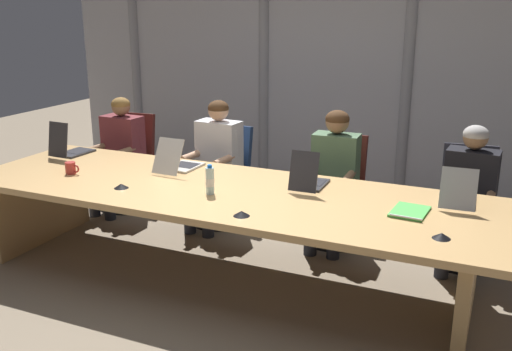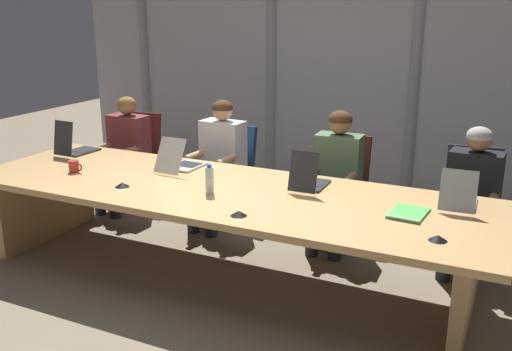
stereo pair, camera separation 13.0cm
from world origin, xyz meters
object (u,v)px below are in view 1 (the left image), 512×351
at_px(conference_mic_middle, 442,236).
at_px(conference_mic_left_side, 121,186).
at_px(water_bottle_primary, 210,181).
at_px(coffee_mug_near, 71,168).
at_px(laptop_center, 309,180).
at_px(laptop_left_mid, 179,163).
at_px(conference_mic_right_side, 242,213).
at_px(laptop_left_end, 70,149).
at_px(laptop_right_mid, 458,197).
at_px(person_left_mid, 215,156).
at_px(person_right_mid, 469,189).
at_px(person_left_end, 118,147).
at_px(person_center, 333,170).
at_px(office_chair_left_mid, 222,185).
at_px(spiral_notepad, 410,212).
at_px(office_chair_center, 336,201).
at_px(office_chair_right_mid, 465,218).
at_px(office_chair_left_end, 129,172).

bearing_deg(conference_mic_middle, conference_mic_left_side, 179.15).
bearing_deg(water_bottle_primary, coffee_mug_near, 179.97).
bearing_deg(laptop_center, laptop_left_mid, 87.42).
xyz_separation_m(laptop_left_mid, conference_mic_right_side, (0.94, -0.78, -0.04)).
relative_size(laptop_left_end, laptop_right_mid, 1.01).
height_order(laptop_left_mid, conference_mic_middle, laptop_left_mid).
relative_size(water_bottle_primary, conference_mic_right_side, 2.00).
xyz_separation_m(person_left_mid, person_right_mid, (2.26, -0.01, -0.03)).
xyz_separation_m(person_left_end, person_center, (2.26, 0.00, 0.02)).
xyz_separation_m(office_chair_left_mid, spiral_notepad, (1.95, -1.07, 0.38)).
bearing_deg(person_left_mid, person_right_mid, 93.85).
bearing_deg(spiral_notepad, water_bottle_primary, -168.24).
bearing_deg(laptop_left_end, conference_mic_right_side, -107.62).
bearing_deg(laptop_left_mid, coffee_mug_near, 123.59).
distance_m(office_chair_left_mid, office_chair_center, 1.15).
bearing_deg(office_chair_center, conference_mic_middle, 34.70).
distance_m(laptop_center, spiral_notepad, 0.83).
relative_size(office_chair_center, person_left_mid, 0.78).
bearing_deg(laptop_center, office_chair_right_mid, -54.15).
bearing_deg(office_chair_right_mid, laptop_left_mid, -75.90).
relative_size(person_right_mid, spiral_notepad, 3.57).
distance_m(laptop_right_mid, person_center, 1.24).
bearing_deg(laptop_right_mid, coffee_mug_near, 96.56).
bearing_deg(laptop_left_mid, conference_mic_left_side, 169.33).
bearing_deg(office_chair_left_end, person_center, 82.95).
xyz_separation_m(office_chair_right_mid, person_left_mid, (-2.24, -0.15, 0.33)).
bearing_deg(laptop_left_end, coffee_mug_near, -135.17).
xyz_separation_m(laptop_left_mid, coffee_mug_near, (-0.74, -0.46, -0.01)).
relative_size(office_chair_left_end, person_center, 0.80).
distance_m(office_chair_right_mid, person_center, 1.15).
height_order(person_left_end, conference_mic_right_side, person_left_end).
relative_size(office_chair_left_mid, conference_mic_left_side, 8.40).
relative_size(office_chair_right_mid, water_bottle_primary, 4.26).
bearing_deg(person_left_mid, laptop_left_end, -57.38).
bearing_deg(office_chair_right_mid, office_chair_left_mid, -95.52).
relative_size(person_left_end, person_left_mid, 0.96).
bearing_deg(spiral_notepad, person_center, 135.22).
bearing_deg(coffee_mug_near, conference_mic_right_side, -10.84).
height_order(office_chair_left_mid, person_center, person_center).
height_order(laptop_center, person_left_mid, person_left_mid).
height_order(person_left_end, conference_mic_left_side, person_left_end).
distance_m(office_chair_left_end, person_center, 2.28).
bearing_deg(laptop_left_end, spiral_notepad, -92.32).
bearing_deg(laptop_left_end, laptop_right_mid, -86.80).
xyz_separation_m(person_center, conference_mic_left_side, (-1.28, -1.26, 0.05)).
distance_m(office_chair_left_end, office_chair_left_mid, 1.10).
bearing_deg(office_chair_left_end, coffee_mug_near, 13.21).
xyz_separation_m(laptop_center, laptop_right_mid, (1.06, 0.05, -0.00)).
bearing_deg(office_chair_left_mid, person_left_mid, 9.18).
xyz_separation_m(laptop_right_mid, office_chair_right_mid, (0.02, 0.78, -0.42)).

